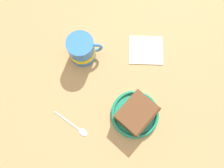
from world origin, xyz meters
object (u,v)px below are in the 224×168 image
object	(u,v)px
cake_slice	(137,113)
folded_napkin	(146,50)
tea_mug	(82,49)
teaspoon	(77,128)
small_plate	(135,114)

from	to	relation	value
cake_slice	folded_napkin	size ratio (longest dim) A/B	1.10
cake_slice	tea_mug	bearing A→B (deg)	69.51
teaspoon	folded_napkin	distance (cm)	33.24
small_plate	folded_napkin	size ratio (longest dim) A/B	1.33
teaspoon	folded_napkin	size ratio (longest dim) A/B	1.14
cake_slice	folded_napkin	bearing A→B (deg)	18.86
small_plate	folded_napkin	world-z (taller)	small_plate
teaspoon	small_plate	bearing A→B (deg)	-46.50
teaspoon	tea_mug	bearing A→B (deg)	27.00
tea_mug	cake_slice	bearing A→B (deg)	-110.49
cake_slice	small_plate	bearing A→B (deg)	77.95
small_plate	tea_mug	world-z (taller)	tea_mug
small_plate	cake_slice	xyz separation A→B (cm)	(-0.06, -0.26, 2.72)
tea_mug	teaspoon	xyz separation A→B (cm)	(-21.11, -10.76, -4.12)
teaspoon	folded_napkin	bearing A→B (deg)	-10.67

